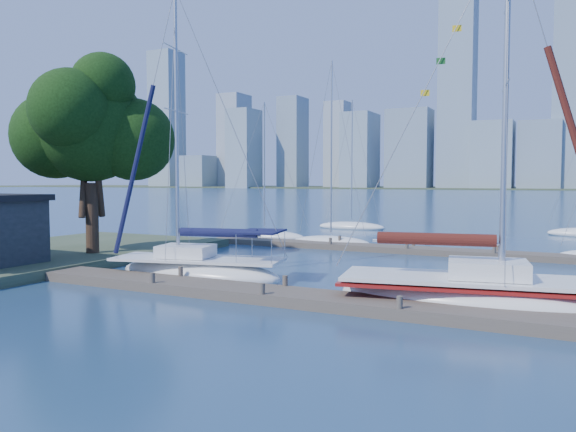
% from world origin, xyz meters
% --- Properties ---
extents(ground, '(700.00, 700.00, 0.00)m').
position_xyz_m(ground, '(0.00, 0.00, 0.00)').
color(ground, navy).
rests_on(ground, ground).
extents(near_dock, '(26.00, 2.00, 0.40)m').
position_xyz_m(near_dock, '(0.00, 0.00, 0.20)').
color(near_dock, brown).
rests_on(near_dock, ground).
extents(far_dock, '(30.00, 1.80, 0.36)m').
position_xyz_m(far_dock, '(2.00, 16.00, 0.18)').
color(far_dock, brown).
rests_on(far_dock, ground).
extents(shore, '(12.00, 22.00, 0.50)m').
position_xyz_m(shore, '(-17.00, 3.00, 0.25)').
color(shore, '#38472D').
rests_on(shore, ground).
extents(far_shore, '(800.00, 100.00, 1.50)m').
position_xyz_m(far_shore, '(0.00, 320.00, 0.00)').
color(far_shore, '#38472D').
rests_on(far_shore, ground).
extents(tree, '(8.32, 7.60, 11.14)m').
position_xyz_m(tree, '(-13.60, 4.33, 7.52)').
color(tree, '#301E15').
rests_on(tree, ground).
extents(sailboat_navy, '(8.71, 4.45, 13.56)m').
position_xyz_m(sailboat_navy, '(-5.22, 2.45, 1.07)').
color(sailboat_navy, white).
rests_on(sailboat_navy, ground).
extents(sailboat_maroon, '(9.70, 4.64, 13.67)m').
position_xyz_m(sailboat_maroon, '(6.66, 1.92, 0.99)').
color(sailboat_maroon, white).
rests_on(sailboat_maroon, ground).
extents(bg_boat_0, '(7.04, 4.50, 10.74)m').
position_xyz_m(bg_boat_0, '(-11.26, 19.49, 0.23)').
color(bg_boat_0, white).
rests_on(bg_boat_0, ground).
extents(bg_boat_1, '(6.03, 3.46, 12.87)m').
position_xyz_m(bg_boat_1, '(-4.91, 17.48, 0.26)').
color(bg_boat_1, white).
rests_on(bg_boat_1, ground).
extents(bg_boat_6, '(6.69, 4.01, 12.16)m').
position_xyz_m(bg_boat_6, '(-8.34, 30.83, 0.24)').
color(bg_boat_6, white).
rests_on(bg_boat_6, ground).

